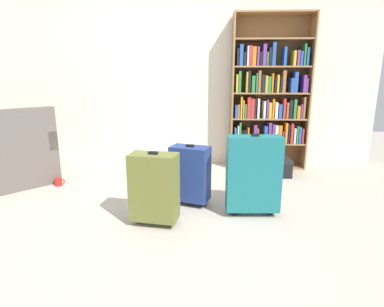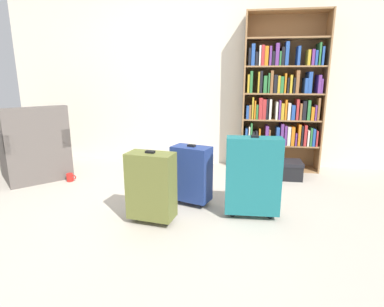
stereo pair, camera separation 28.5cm
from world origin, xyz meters
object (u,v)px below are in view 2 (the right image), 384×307
Objects in this scene: mug at (70,177)px; suitcase_navy_blue at (191,173)px; armchair at (35,153)px; bookshelf at (282,96)px; storage_box at (285,169)px; suitcase_teal at (253,176)px; suitcase_olive at (151,186)px.

suitcase_navy_blue reaches higher than mug.
suitcase_navy_blue is (2.03, -0.53, -0.00)m from armchair.
bookshelf is 0.96m from storage_box.
suitcase_teal is 0.62m from suitcase_navy_blue.
suitcase_olive reaches higher than suitcase_navy_blue.
suitcase_navy_blue reaches higher than storage_box.
bookshelf is 4.92× the size of storage_box.
mug is (-2.53, -0.92, -0.94)m from bookshelf.
mug is (0.48, -0.08, -0.27)m from armchair.
suitcase_teal is 1.24× the size of suitcase_navy_blue.
suitcase_navy_blue is 0.94× the size of suitcase_olive.
mug is at bearing -160.01° from bookshelf.
mug is at bearing 144.98° from suitcase_olive.
bookshelf is 1.82m from suitcase_navy_blue.
bookshelf reaches higher than mug.
suitcase_teal is 0.89m from suitcase_olive.
suitcase_teal is at bearing -110.45° from storage_box.
bookshelf is 2.04× the size of armchair.
bookshelf is 2.68× the size of suitcase_teal.
armchair is at bearing 151.02° from suitcase_olive.
armchair reaches higher than suitcase_teal.
suitcase_olive reaches higher than storage_box.
armchair reaches higher than suitcase_olive.
mug is 2.26m from suitcase_teal.
armchair is 0.55m from mug.
bookshelf is 2.30m from suitcase_olive.
armchair is 3.09m from storage_box.
suitcase_navy_blue is (-0.58, 0.21, -0.07)m from suitcase_teal.
bookshelf is at bearing 19.99° from mug.
storage_box reaches higher than mug.
mug is at bearing -168.57° from storage_box.
bookshelf is at bearing 15.67° from armchair.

